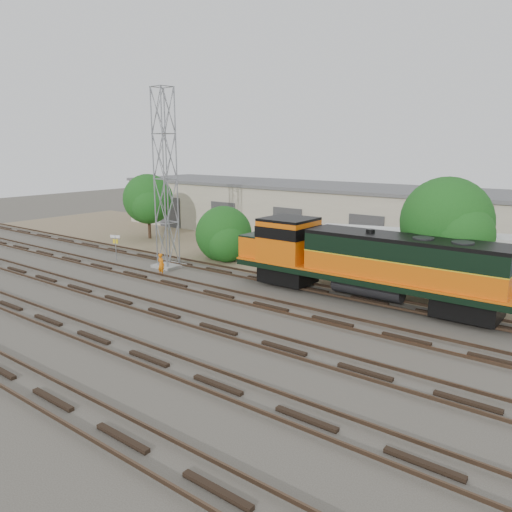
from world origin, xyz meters
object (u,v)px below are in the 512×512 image
Objects in this scene: worker at (161,264)px; semi_trailer at (417,252)px; signal_tower at (166,182)px; locomotive at (364,261)px.

semi_trailer is (15.46, 8.08, 1.53)m from worker.
signal_tower is at bearing -175.28° from semi_trailer.
locomotive is at bearing 4.59° from signal_tower.
signal_tower is (-15.52, -1.25, 4.01)m from locomotive.
signal_tower reaches higher than locomotive.
signal_tower is 8.12× the size of worker.
semi_trailer is at bearing 72.80° from locomotive.
signal_tower reaches higher than worker.
locomotive is 14.49m from worker.
signal_tower is 6.20m from worker.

